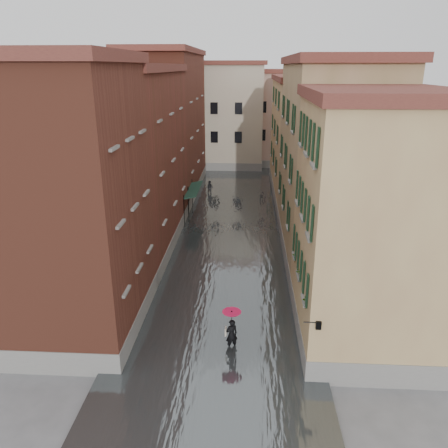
# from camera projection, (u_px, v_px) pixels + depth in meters

# --- Properties ---
(ground) EXTENTS (120.00, 120.00, 0.00)m
(ground) POSITION_uv_depth(u_px,v_px,m) (221.00, 309.00, 24.53)
(ground) COLOR #5E5E60
(ground) RESTS_ON ground
(floodwater) EXTENTS (10.00, 60.00, 0.20)m
(floodwater) POSITION_uv_depth(u_px,v_px,m) (231.00, 227.00, 36.70)
(floodwater) COLOR #464C4E
(floodwater) RESTS_ON ground
(building_left_near) EXTENTS (6.00, 8.00, 13.00)m
(building_left_near) POSITION_uv_depth(u_px,v_px,m) (72.00, 207.00, 20.82)
(building_left_near) COLOR brown
(building_left_near) RESTS_ON ground
(building_left_mid) EXTENTS (6.00, 14.00, 12.50)m
(building_left_mid) POSITION_uv_depth(u_px,v_px,m) (131.00, 164.00, 31.23)
(building_left_mid) COLOR maroon
(building_left_mid) RESTS_ON ground
(building_left_far) EXTENTS (6.00, 16.00, 14.00)m
(building_left_far) POSITION_uv_depth(u_px,v_px,m) (168.00, 126.00, 45.06)
(building_left_far) COLOR brown
(building_left_far) RESTS_ON ground
(building_right_near) EXTENTS (6.00, 8.00, 11.50)m
(building_right_near) POSITION_uv_depth(u_px,v_px,m) (368.00, 228.00, 20.31)
(building_right_near) COLOR #A88056
(building_right_near) RESTS_ON ground
(building_right_mid) EXTENTS (6.00, 14.00, 13.00)m
(building_right_mid) POSITION_uv_depth(u_px,v_px,m) (329.00, 163.00, 30.38)
(building_right_mid) COLOR tan
(building_right_mid) RESTS_ON ground
(building_right_far) EXTENTS (6.00, 16.00, 11.50)m
(building_right_far) POSITION_uv_depth(u_px,v_px,m) (304.00, 140.00, 44.72)
(building_right_far) COLOR #A88056
(building_right_far) RESTS_ON ground
(building_end_cream) EXTENTS (12.00, 9.00, 13.00)m
(building_end_cream) POSITION_uv_depth(u_px,v_px,m) (217.00, 117.00, 58.15)
(building_end_cream) COLOR #B8B092
(building_end_cream) RESTS_ON ground
(building_end_pink) EXTENTS (10.00, 9.00, 12.00)m
(building_end_pink) POSITION_uv_depth(u_px,v_px,m) (283.00, 119.00, 59.70)
(building_end_pink) COLOR tan
(building_end_pink) RESTS_ON ground
(awning_near) EXTENTS (1.09, 2.79, 2.80)m
(awning_near) POSITION_uv_depth(u_px,v_px,m) (191.00, 194.00, 37.50)
(awning_near) COLOR #173327
(awning_near) RESTS_ON ground
(awning_far) EXTENTS (1.09, 2.98, 2.80)m
(awning_far) POSITION_uv_depth(u_px,v_px,m) (195.00, 187.00, 39.91)
(awning_far) COLOR #173327
(awning_far) RESTS_ON ground
(wall_lantern) EXTENTS (0.71, 0.22, 0.35)m
(wall_lantern) POSITION_uv_depth(u_px,v_px,m) (318.00, 325.00, 17.64)
(wall_lantern) COLOR black
(wall_lantern) RESTS_ON ground
(window_planters) EXTENTS (0.59, 5.60, 0.84)m
(window_planters) POSITION_uv_depth(u_px,v_px,m) (303.00, 270.00, 21.17)
(window_planters) COLOR brown
(window_planters) RESTS_ON ground
(pedestrian_main) EXTENTS (0.92, 0.92, 2.06)m
(pedestrian_main) POSITION_uv_depth(u_px,v_px,m) (232.00, 327.00, 20.62)
(pedestrian_main) COLOR black
(pedestrian_main) RESTS_ON ground
(pedestrian_far) EXTENTS (0.78, 0.63, 1.53)m
(pedestrian_far) POSITION_uv_depth(u_px,v_px,m) (210.00, 188.00, 45.95)
(pedestrian_far) COLOR black
(pedestrian_far) RESTS_ON ground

